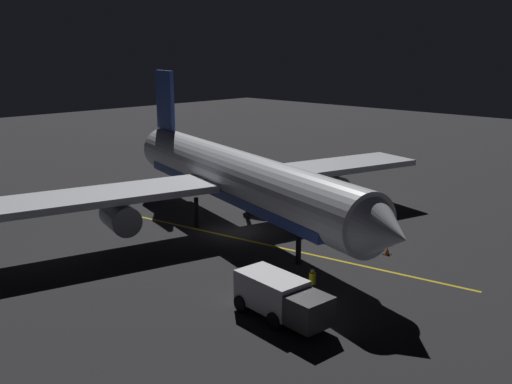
# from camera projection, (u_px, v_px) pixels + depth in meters

# --- Properties ---
(ground_plane) EXTENTS (180.00, 180.00, 0.20)m
(ground_plane) POSITION_uv_depth(u_px,v_px,m) (238.00, 232.00, 45.31)
(ground_plane) COLOR #28282A
(apron_guide_stripe) EXTENTS (5.47, 29.25, 0.01)m
(apron_guide_stripe) POSITION_uv_depth(u_px,v_px,m) (269.00, 245.00, 42.08)
(apron_guide_stripe) COLOR gold
(apron_guide_stripe) RESTS_ON ground_plane
(airliner) EXTENTS (35.95, 36.57, 11.87)m
(airliner) POSITION_uv_depth(u_px,v_px,m) (233.00, 177.00, 44.79)
(airliner) COLOR white
(airliner) RESTS_ON ground_plane
(baggage_truck) EXTENTS (2.62, 5.79, 2.21)m
(baggage_truck) POSITION_uv_depth(u_px,v_px,m) (280.00, 298.00, 30.40)
(baggage_truck) COLOR silver
(baggage_truck) RESTS_ON ground_plane
(catering_truck) EXTENTS (6.40, 3.61, 2.55)m
(catering_truck) POSITION_uv_depth(u_px,v_px,m) (271.00, 191.00, 52.55)
(catering_truck) COLOR maroon
(catering_truck) RESTS_ON ground_plane
(ground_crew_worker) EXTENTS (0.40, 0.40, 1.74)m
(ground_crew_worker) POSITION_uv_depth(u_px,v_px,m) (312.00, 283.00, 33.04)
(ground_crew_worker) COLOR black
(ground_crew_worker) RESTS_ON ground_plane
(traffic_cone_near_left) EXTENTS (0.50, 0.50, 0.55)m
(traffic_cone_near_left) POSITION_uv_depth(u_px,v_px,m) (387.00, 251.00, 40.12)
(traffic_cone_near_left) COLOR #EA590F
(traffic_cone_near_left) RESTS_ON ground_plane
(traffic_cone_near_right) EXTENTS (0.50, 0.50, 0.55)m
(traffic_cone_near_right) POSITION_uv_depth(u_px,v_px,m) (284.00, 280.00, 35.17)
(traffic_cone_near_right) COLOR #EA590F
(traffic_cone_near_right) RESTS_ON ground_plane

